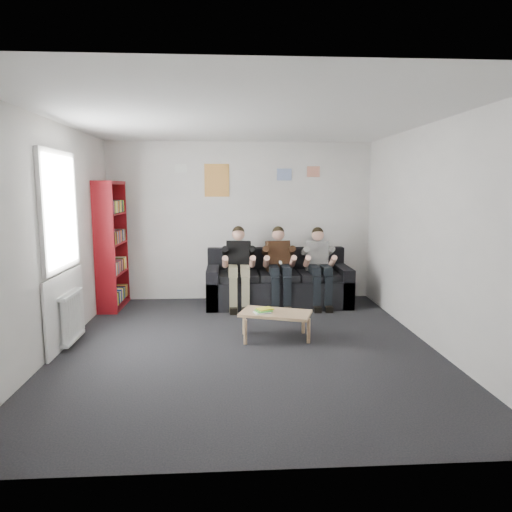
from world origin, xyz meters
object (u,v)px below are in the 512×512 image
(coffee_table, at_px, (276,315))
(person_middle, at_px, (279,267))
(person_right, at_px, (319,267))
(bookshelf, at_px, (112,245))
(sofa, at_px, (278,284))
(person_left, at_px, (239,267))

(coffee_table, xyz_separation_m, person_middle, (0.22, 1.59, 0.35))
(coffee_table, bearing_deg, person_right, 61.22)
(person_right, bearing_deg, person_middle, -171.57)
(bookshelf, bearing_deg, coffee_table, -34.28)
(person_middle, bearing_deg, bookshelf, 169.78)
(bookshelf, distance_m, person_middle, 2.70)
(sofa, relative_size, coffee_table, 2.67)
(person_left, height_order, person_right, person_left)
(person_left, relative_size, person_right, 1.02)
(sofa, relative_size, person_left, 1.79)
(person_right, bearing_deg, coffee_table, -110.46)
(coffee_table, relative_size, person_middle, 0.67)
(person_left, xyz_separation_m, person_middle, (0.65, 0.00, -0.00))
(bookshelf, xyz_separation_m, person_left, (2.02, -0.14, -0.35))
(sofa, height_order, person_right, person_right)
(sofa, distance_m, person_middle, 0.39)
(bookshelf, distance_m, coffee_table, 3.08)
(sofa, bearing_deg, person_right, -17.27)
(person_right, bearing_deg, sofa, 171.05)
(sofa, bearing_deg, person_middle, -90.00)
(bookshelf, distance_m, person_right, 3.35)
(sofa, bearing_deg, bookshelf, -178.63)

